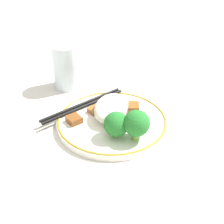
% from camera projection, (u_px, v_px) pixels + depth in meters
% --- Properties ---
extents(ground_plane, '(3.00, 3.00, 0.00)m').
position_uv_depth(ground_plane, '(112.00, 125.00, 0.68)').
color(ground_plane, silver).
extents(plate, '(0.24, 0.24, 0.02)m').
position_uv_depth(plate, '(112.00, 122.00, 0.68)').
color(plate, white).
rests_on(plate, ground_plane).
extents(rice_mound, '(0.11, 0.07, 0.04)m').
position_uv_depth(rice_mound, '(111.00, 108.00, 0.68)').
color(rice_mound, white).
rests_on(rice_mound, plate).
extents(broccoli_back_left, '(0.05, 0.05, 0.05)m').
position_uv_depth(broccoli_back_left, '(116.00, 124.00, 0.61)').
color(broccoli_back_left, '#7FB756').
rests_on(broccoli_back_left, plate).
extents(broccoli_back_center, '(0.05, 0.05, 0.06)m').
position_uv_depth(broccoli_back_center, '(137.00, 124.00, 0.60)').
color(broccoli_back_center, '#7FB756').
rests_on(broccoli_back_center, plate).
extents(meat_near_front, '(0.03, 0.03, 0.01)m').
position_uv_depth(meat_near_front, '(138.00, 118.00, 0.67)').
color(meat_near_front, brown).
rests_on(meat_near_front, plate).
extents(meat_near_left, '(0.04, 0.03, 0.01)m').
position_uv_depth(meat_near_left, '(134.00, 107.00, 0.71)').
color(meat_near_left, brown).
rests_on(meat_near_left, plate).
extents(meat_near_right, '(0.04, 0.04, 0.01)m').
position_uv_depth(meat_near_right, '(95.00, 110.00, 0.70)').
color(meat_near_right, '#995B28').
rests_on(meat_near_right, plate).
extents(meat_near_back, '(0.03, 0.04, 0.01)m').
position_uv_depth(meat_near_back, '(112.00, 100.00, 0.73)').
color(meat_near_back, brown).
rests_on(meat_near_back, plate).
extents(meat_on_rice_edge, '(0.04, 0.04, 0.01)m').
position_uv_depth(meat_on_rice_edge, '(74.00, 119.00, 0.66)').
color(meat_on_rice_edge, brown).
rests_on(meat_on_rice_edge, plate).
extents(chopsticks, '(0.18, 0.15, 0.01)m').
position_uv_depth(chopsticks, '(83.00, 105.00, 0.72)').
color(chopsticks, black).
rests_on(chopsticks, plate).
extents(drinking_glass, '(0.07, 0.07, 0.11)m').
position_uv_depth(drinking_glass, '(67.00, 66.00, 0.80)').
color(drinking_glass, silver).
rests_on(drinking_glass, ground_plane).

